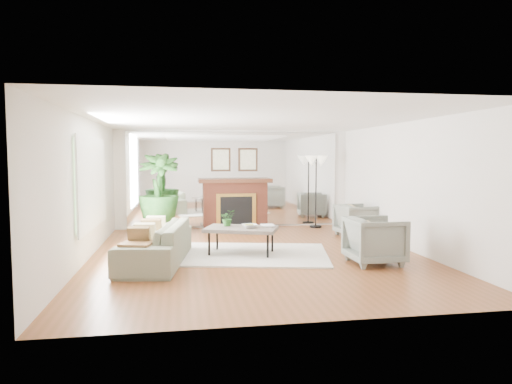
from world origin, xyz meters
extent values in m
plane|color=brown|center=(0.00, 0.00, 0.00)|extent=(7.00, 7.00, 0.00)
cube|color=silver|center=(-2.99, 0.00, 1.25)|extent=(0.02, 7.00, 2.50)
cube|color=silver|center=(2.99, 0.00, 1.25)|extent=(0.02, 7.00, 2.50)
cube|color=silver|center=(0.00, 3.49, 1.25)|extent=(6.00, 0.02, 2.50)
cube|color=silver|center=(0.00, 3.47, 1.25)|extent=(5.40, 0.04, 2.40)
cube|color=#B2E09E|center=(-2.96, 0.40, 1.35)|extent=(0.04, 2.40, 1.50)
cube|color=brown|center=(0.00, 3.28, 0.60)|extent=(1.60, 0.40, 1.20)
cube|color=gold|center=(0.00, 3.07, 0.48)|extent=(1.00, 0.04, 0.85)
cube|color=black|center=(0.00, 3.05, 0.48)|extent=(0.80, 0.04, 0.70)
cube|color=#685B52|center=(0.00, 2.93, 0.01)|extent=(1.70, 0.55, 0.03)
cube|color=#4B2A18|center=(0.00, 3.26, 1.22)|extent=(1.85, 0.46, 0.10)
cube|color=#322013|center=(-0.35, 3.43, 1.75)|extent=(0.50, 0.04, 0.60)
cube|color=#322013|center=(0.35, 3.43, 1.75)|extent=(0.50, 0.04, 0.60)
cube|color=silver|center=(-0.14, 0.05, 0.02)|extent=(3.25, 2.62, 0.03)
cube|color=#685B52|center=(-0.27, 0.07, 0.48)|extent=(1.47, 1.15, 0.06)
cylinder|color=black|center=(-0.87, 0.00, 0.23)|extent=(0.04, 0.04, 0.45)
cylinder|color=black|center=(0.14, -0.37, 0.23)|extent=(0.04, 0.04, 0.45)
cylinder|color=black|center=(-0.69, 0.51, 0.23)|extent=(0.04, 0.04, 0.45)
cylinder|color=black|center=(0.32, 0.14, 0.23)|extent=(0.04, 0.04, 0.45)
imported|color=gray|center=(-1.80, -0.35, 0.34)|extent=(1.26, 2.45, 0.68)
imported|color=gray|center=(2.60, 1.66, 0.37)|extent=(0.91, 0.89, 0.74)
imported|color=gray|center=(1.87, -0.99, 0.40)|extent=(0.89, 0.87, 0.80)
cube|color=brown|center=(-2.03, -1.14, 0.50)|extent=(0.56, 0.56, 0.04)
cylinder|color=brown|center=(-2.26, -1.26, 0.25)|extent=(0.04, 0.04, 0.49)
cylinder|color=brown|center=(-1.91, -1.37, 0.25)|extent=(0.04, 0.04, 0.49)
cylinder|color=brown|center=(-2.15, -0.92, 0.25)|extent=(0.04, 0.04, 0.49)
cylinder|color=brown|center=(-1.81, -1.02, 0.25)|extent=(0.04, 0.04, 0.49)
cylinder|color=black|center=(-1.87, 2.35, 0.20)|extent=(0.55, 0.55, 0.39)
imported|color=#306525|center=(-1.87, 2.35, 1.09)|extent=(0.97, 0.97, 1.63)
cylinder|color=black|center=(2.07, 3.10, 0.02)|extent=(0.31, 0.31, 0.04)
cylinder|color=black|center=(2.07, 3.10, 0.89)|extent=(0.03, 0.03, 1.79)
cone|color=beige|center=(1.94, 3.10, 1.73)|extent=(0.33, 0.33, 0.25)
cone|color=beige|center=(2.21, 3.10, 1.73)|extent=(0.33, 0.33, 0.25)
imported|color=#306525|center=(-0.50, 0.28, 0.67)|extent=(0.30, 0.26, 0.31)
imported|color=brown|center=(-0.14, -0.02, 0.55)|extent=(0.31, 0.31, 0.07)
imported|color=brown|center=(0.12, 0.13, 0.53)|extent=(0.24, 0.32, 0.02)
camera|label=1|loc=(-1.38, -8.19, 1.80)|focal=32.00mm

